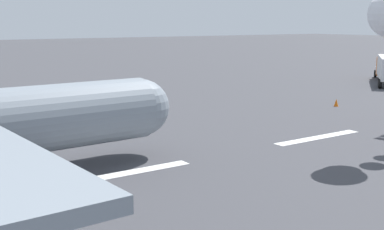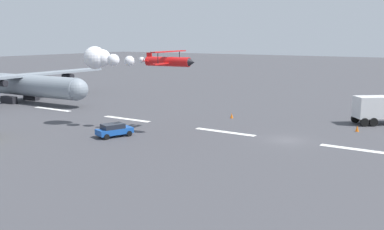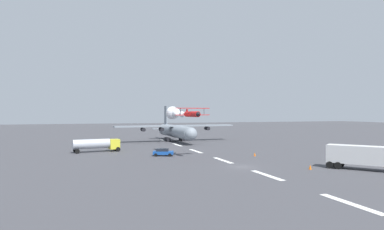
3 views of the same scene
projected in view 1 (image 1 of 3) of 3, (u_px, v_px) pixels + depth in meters
runway_stripe_6 at (318, 137)px, 37.01m from camera, size 8.00×0.90×0.01m
runway_stripe_7 at (126, 173)px, 28.29m from camera, size 8.00×0.90×0.01m
traffic_cone_far at (336, 103)px, 50.56m from camera, size 0.44×0.44×0.75m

